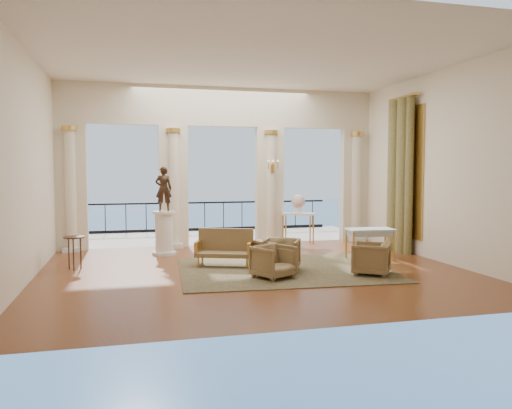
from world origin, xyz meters
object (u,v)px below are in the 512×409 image
object	(u,v)px
game_table	(370,232)
pedestal	(164,234)
armchair_b	(281,253)
armchair_d	(273,252)
settee	(225,248)
side_table	(74,241)
armchair_a	(274,260)
statue	(164,189)
armchair_c	(371,257)
console_table	(298,218)

from	to	relation	value
game_table	pedestal	distance (m)	5.15
armchair_b	armchair_d	bearing A→B (deg)	119.94
armchair_d	settee	distance (m)	1.09
game_table	side_table	size ratio (longest dim) A/B	1.58
side_table	armchair_a	bearing A→B (deg)	-25.51
pedestal	game_table	bearing A→B (deg)	-22.59
armchair_a	statue	size ratio (longest dim) A/B	0.64
armchair_b	settee	xyz separation A→B (m)	(-1.05, 0.88, 0.03)
armchair_c	game_table	xyz separation A→B (m)	(0.78, 1.57, 0.31)
armchair_a	game_table	distance (m)	3.15
armchair_c	console_table	size ratio (longest dim) A/B	0.72
armchair_b	settee	size ratio (longest dim) A/B	0.56
armchair_c	settee	distance (m)	3.23
armchair_a	game_table	xyz separation A→B (m)	(2.81, 1.38, 0.32)
pedestal	settee	bearing A→B (deg)	-56.58
armchair_b	pedestal	xyz separation A→B (m)	(-2.28, 2.74, 0.15)
armchair_a	game_table	size ratio (longest dim) A/B	0.63
armchair_d	game_table	world-z (taller)	game_table
armchair_b	game_table	xyz separation A→B (m)	(2.47, 0.76, 0.30)
statue	pedestal	bearing A→B (deg)	-175.84
statue	settee	bearing A→B (deg)	127.59
armchair_d	game_table	distance (m)	2.53
armchair_a	pedestal	size ratio (longest dim) A/B	0.65
pedestal	armchair_c	bearing A→B (deg)	-41.74
game_table	statue	world-z (taller)	statue
console_table	armchair_d	bearing A→B (deg)	-93.62
settee	pedestal	world-z (taller)	pedestal
settee	pedestal	xyz separation A→B (m)	(-1.23, 1.86, 0.12)
armchair_c	statue	world-z (taller)	statue
pedestal	console_table	world-z (taller)	pedestal
game_table	pedestal	bearing A→B (deg)	162.06
armchair_b	side_table	distance (m)	4.50
settee	game_table	bearing A→B (deg)	18.74
settee	pedestal	bearing A→B (deg)	144.12
console_table	side_table	distance (m)	6.46
settee	armchair_a	bearing A→B (deg)	-43.87
settee	statue	size ratio (longest dim) A/B	1.21
settee	armchair_b	bearing A→B (deg)	-19.32
armchair_a	statue	bearing A→B (deg)	91.27
armchair_c	side_table	bearing A→B (deg)	-74.69
statue	armchair_a	bearing A→B (deg)	124.18
armchair_d	settee	world-z (taller)	settee
armchair_c	side_table	world-z (taller)	armchair_c
pedestal	statue	bearing A→B (deg)	180.00
game_table	pedestal	xyz separation A→B (m)	(-4.75, 1.98, -0.14)
armchair_a	armchair_d	size ratio (longest dim) A/B	1.08
armchair_d	statue	bearing A→B (deg)	26.06
game_table	statue	size ratio (longest dim) A/B	1.02
armchair_b	statue	world-z (taller)	statue
settee	game_table	world-z (taller)	settee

